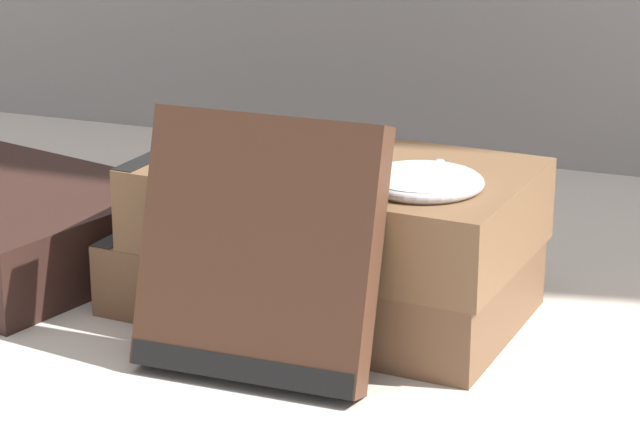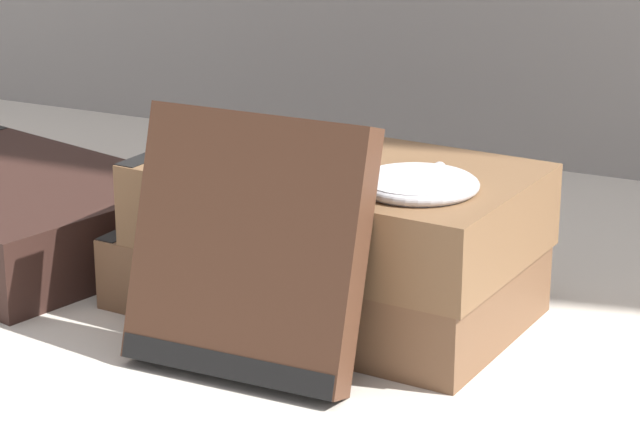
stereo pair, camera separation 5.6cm
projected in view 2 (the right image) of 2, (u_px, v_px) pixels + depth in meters
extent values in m
plane|color=beige|center=(353.00, 324.00, 0.70)|extent=(3.00, 3.00, 0.00)
cube|color=brown|center=(323.00, 275.00, 0.72)|extent=(0.22, 0.14, 0.04)
cube|color=black|center=(172.00, 244.00, 0.76)|extent=(0.02, 0.12, 0.04)
cube|color=brown|center=(338.00, 205.00, 0.70)|extent=(0.21, 0.14, 0.04)
cube|color=black|center=(193.00, 178.00, 0.74)|extent=(0.02, 0.12, 0.04)
cube|color=#331E19|center=(3.00, 212.00, 0.81)|extent=(0.24, 0.19, 0.05)
cube|color=#4C2D1E|center=(249.00, 246.00, 0.63)|extent=(0.12, 0.05, 0.13)
cube|color=black|center=(234.00, 364.00, 0.64)|extent=(0.11, 0.02, 0.02)
cylinder|color=silver|center=(417.00, 184.00, 0.65)|extent=(0.06, 0.06, 0.01)
torus|color=silver|center=(417.00, 184.00, 0.65)|extent=(0.06, 0.06, 0.01)
sphere|color=silver|center=(440.00, 168.00, 0.67)|extent=(0.01, 0.01, 0.01)
torus|color=black|center=(263.00, 214.00, 0.87)|extent=(0.05, 0.05, 0.00)
torus|color=black|center=(350.00, 222.00, 0.86)|extent=(0.05, 0.05, 0.00)
cylinder|color=black|center=(306.00, 218.00, 0.86)|extent=(0.02, 0.01, 0.00)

